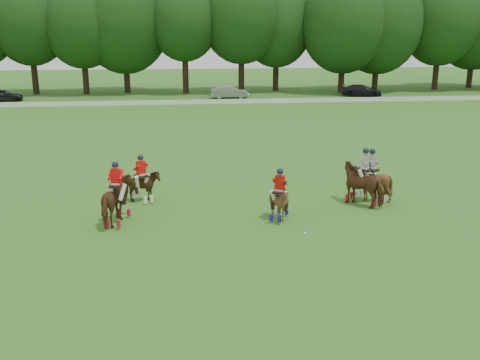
{
  "coord_description": "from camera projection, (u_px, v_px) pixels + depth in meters",
  "views": [
    {
      "loc": [
        -1.05,
        -16.28,
        7.18
      ],
      "look_at": [
        1.33,
        4.2,
        1.4
      ],
      "focal_mm": 40.0,
      "sensor_mm": 36.0,
      "label": 1
    }
  ],
  "objects": [
    {
      "name": "ground",
      "position": [
        215.0,
        256.0,
        17.62
      ],
      "size": [
        180.0,
        180.0,
        0.0
      ],
      "primitive_type": "plane",
      "color": "#29671D",
      "rests_on": "ground"
    },
    {
      "name": "tree_line",
      "position": [
        187.0,
        21.0,
        61.38
      ],
      "size": [
        117.98,
        14.32,
        14.75
      ],
      "color": "black",
      "rests_on": "ground"
    },
    {
      "name": "boundary_rail",
      "position": [
        188.0,
        102.0,
        53.91
      ],
      "size": [
        120.0,
        0.1,
        0.44
      ],
      "primitive_type": "cube",
      "color": "white",
      "rests_on": "ground"
    },
    {
      "name": "car_left",
      "position": [
        3.0,
        95.0,
        55.95
      ],
      "size": [
        4.05,
        2.1,
        1.32
      ],
      "primitive_type": "imported",
      "rotation": [
        0.0,
        0.0,
        1.72
      ],
      "color": "black",
      "rests_on": "ground"
    },
    {
      "name": "car_mid",
      "position": [
        229.0,
        92.0,
        58.6
      ],
      "size": [
        4.19,
        1.71,
        1.35
      ],
      "primitive_type": "imported",
      "rotation": [
        0.0,
        0.0,
        1.64
      ],
      "color": "gray",
      "rests_on": "ground"
    },
    {
      "name": "car_right",
      "position": [
        362.0,
        90.0,
        60.28
      ],
      "size": [
        4.85,
        3.27,
        1.3
      ],
      "primitive_type": "imported",
      "rotation": [
        0.0,
        0.0,
        1.22
      ],
      "color": "black",
      "rests_on": "ground"
    },
    {
      "name": "polo_red_a",
      "position": [
        117.0,
        201.0,
        20.39
      ],
      "size": [
        1.37,
        2.24,
        2.45
      ],
      "color": "#462312",
      "rests_on": "ground"
    },
    {
      "name": "polo_red_b",
      "position": [
        142.0,
        186.0,
        23.05
      ],
      "size": [
        1.75,
        1.7,
        2.08
      ],
      "color": "#462312",
      "rests_on": "ground"
    },
    {
      "name": "polo_red_c",
      "position": [
        279.0,
        202.0,
        20.81
      ],
      "size": [
        1.53,
        1.58,
        2.08
      ],
      "color": "#462312",
      "rests_on": "ground"
    },
    {
      "name": "polo_stripe_a",
      "position": [
        364.0,
        184.0,
        22.66
      ],
      "size": [
        2.14,
        2.16,
        2.45
      ],
      "color": "#462312",
      "rests_on": "ground"
    },
    {
      "name": "polo_stripe_b",
      "position": [
        370.0,
        183.0,
        23.05
      ],
      "size": [
        1.92,
        1.97,
        2.34
      ],
      "color": "#462312",
      "rests_on": "ground"
    },
    {
      "name": "polo_ball",
      "position": [
        305.0,
        233.0,
        19.5
      ],
      "size": [
        0.09,
        0.09,
        0.09
      ],
      "primitive_type": "sphere",
      "color": "white",
      "rests_on": "ground"
    }
  ]
}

